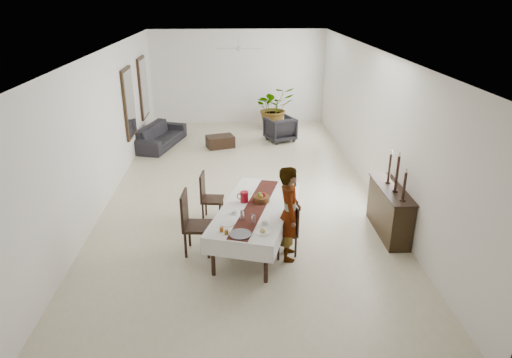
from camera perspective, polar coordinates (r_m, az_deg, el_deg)
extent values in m
cube|color=beige|center=(10.86, -1.74, -1.26)|extent=(6.00, 12.00, 0.00)
cube|color=white|center=(10.01, -1.96, 15.76)|extent=(6.00, 12.00, 0.02)
cube|color=white|center=(16.18, -2.25, 12.58)|extent=(6.00, 0.02, 3.20)
cube|color=white|center=(4.82, -0.49, -12.51)|extent=(6.00, 0.02, 3.20)
cube|color=white|center=(10.71, -18.22, 6.36)|extent=(0.02, 12.00, 3.20)
cube|color=white|center=(10.79, 14.41, 6.90)|extent=(0.02, 12.00, 3.20)
cube|color=black|center=(8.24, -0.04, -3.71)|extent=(1.64, 2.59, 0.05)
cylinder|color=black|center=(7.57, -5.39, -9.62)|extent=(0.09, 0.09, 0.70)
cylinder|color=black|center=(7.37, 1.24, -10.51)|extent=(0.09, 0.09, 0.70)
cylinder|color=black|center=(9.50, -1.03, -2.52)|extent=(0.09, 0.09, 0.70)
cylinder|color=black|center=(9.34, 4.24, -3.04)|extent=(0.09, 0.09, 0.70)
cube|color=white|center=(8.23, -0.04, -3.52)|extent=(1.86, 2.82, 0.01)
cube|color=white|center=(8.44, -3.94, -3.99)|extent=(0.73, 2.49, 0.30)
cube|color=white|center=(8.19, 3.97, -4.84)|extent=(0.73, 2.49, 0.30)
cube|color=white|center=(7.20, -2.47, -8.93)|extent=(1.14, 0.34, 0.30)
cube|color=white|center=(9.44, 1.78, -0.98)|extent=(1.14, 0.34, 0.30)
cube|color=#541F18|center=(8.23, -0.04, -3.47)|extent=(1.04, 2.51, 0.00)
cylinder|color=maroon|center=(8.37, -1.48, -2.25)|extent=(0.19, 0.19, 0.20)
torus|color=maroon|center=(8.39, -2.04, -2.19)|extent=(0.12, 0.05, 0.12)
cylinder|color=white|center=(7.60, -0.31, -5.08)|extent=(0.07, 0.07, 0.17)
cylinder|color=silver|center=(7.73, -1.73, -4.57)|extent=(0.07, 0.07, 0.17)
cylinder|color=silver|center=(7.63, 1.11, -5.43)|extent=(0.09, 0.09, 0.06)
cylinder|color=white|center=(7.64, 1.11, -5.59)|extent=(0.15, 0.15, 0.01)
cylinder|color=white|center=(7.98, -2.74, -4.14)|extent=(0.09, 0.09, 0.06)
cylinder|color=white|center=(7.99, -2.74, -4.29)|extent=(0.15, 0.15, 0.01)
cylinder|color=white|center=(7.38, 0.83, -6.67)|extent=(0.24, 0.24, 0.02)
sphere|color=#DABB6A|center=(7.36, 0.83, -6.48)|extent=(0.09, 0.09, 0.09)
cylinder|color=silver|center=(7.65, -3.57, -5.59)|extent=(0.24, 0.24, 0.02)
cylinder|color=silver|center=(8.78, -1.24, -1.69)|extent=(0.24, 0.24, 0.02)
cylinder|color=#3D3D42|center=(7.32, -1.98, -6.92)|extent=(0.36, 0.36, 0.02)
cylinder|color=#855813|center=(7.33, -3.72, -6.63)|extent=(0.06, 0.06, 0.08)
cylinder|color=brown|center=(7.41, -4.33, -6.32)|extent=(0.06, 0.06, 0.08)
cylinder|color=brown|center=(8.42, 0.69, -2.48)|extent=(0.30, 0.30, 0.10)
sphere|color=maroon|center=(8.40, 0.92, -1.98)|extent=(0.09, 0.09, 0.09)
sphere|color=#467422|center=(8.42, 0.47, -1.91)|extent=(0.08, 0.08, 0.08)
sphere|color=gold|center=(8.34, 0.61, -2.15)|extent=(0.08, 0.08, 0.08)
cube|color=black|center=(8.09, 3.51, -6.82)|extent=(0.49, 0.49, 0.04)
cylinder|color=black|center=(8.13, 4.97, -8.50)|extent=(0.05, 0.05, 0.39)
cylinder|color=black|center=(8.38, 4.10, -7.44)|extent=(0.05, 0.05, 0.39)
cylinder|color=black|center=(8.02, 2.83, -8.90)|extent=(0.05, 0.05, 0.39)
cylinder|color=black|center=(8.28, 2.01, -7.80)|extent=(0.05, 0.05, 0.39)
cube|color=black|center=(8.02, 4.75, -4.94)|extent=(0.14, 0.39, 0.50)
cube|color=black|center=(9.41, 3.64, -2.22)|extent=(0.46, 0.46, 0.05)
cylinder|color=black|center=(9.36, 4.69, -3.98)|extent=(0.05, 0.05, 0.42)
cylinder|color=black|center=(9.67, 4.61, -3.06)|extent=(0.05, 0.05, 0.42)
cylinder|color=black|center=(9.35, 2.56, -3.95)|extent=(0.05, 0.05, 0.42)
cylinder|color=black|center=(9.66, 2.55, -3.04)|extent=(0.05, 0.05, 0.42)
cube|color=black|center=(9.30, 4.87, -0.61)|extent=(0.08, 0.43, 0.54)
cube|color=black|center=(8.16, -7.26, -5.90)|extent=(0.53, 0.53, 0.06)
cylinder|color=black|center=(8.49, -8.32, -6.83)|extent=(0.05, 0.05, 0.49)
cylinder|color=black|center=(8.15, -8.80, -8.21)|extent=(0.05, 0.05, 0.49)
cylinder|color=black|center=(8.43, -5.61, -6.92)|extent=(0.05, 0.05, 0.49)
cylinder|color=black|center=(8.09, -5.97, -8.31)|extent=(0.05, 0.05, 0.49)
cube|color=black|center=(8.04, -8.95, -3.75)|extent=(0.08, 0.49, 0.63)
cube|color=black|center=(9.30, -5.47, -2.57)|extent=(0.47, 0.47, 0.05)
cylinder|color=black|center=(9.58, -6.28, -3.37)|extent=(0.05, 0.05, 0.42)
cylinder|color=black|center=(9.28, -6.64, -4.31)|extent=(0.05, 0.05, 0.42)
cylinder|color=black|center=(9.53, -4.22, -3.45)|extent=(0.05, 0.05, 0.42)
cylinder|color=black|center=(9.22, -4.51, -4.39)|extent=(0.05, 0.05, 0.42)
cube|color=black|center=(9.21, -6.72, -0.90)|extent=(0.09, 0.43, 0.54)
imported|color=#919499|center=(7.82, 4.19, -4.30)|extent=(0.43, 0.64, 1.70)
cube|color=black|center=(9.11, 16.32, -3.91)|extent=(0.40, 1.52, 0.91)
cube|color=black|center=(8.92, 16.65, -1.20)|extent=(0.45, 1.58, 0.03)
cylinder|color=black|center=(8.43, 17.85, -2.52)|extent=(0.10, 0.10, 0.03)
cylinder|color=black|center=(8.33, 18.06, -0.85)|extent=(0.05, 0.05, 0.51)
cylinder|color=beige|center=(8.22, 18.30, 1.03)|extent=(0.04, 0.04, 0.08)
cylinder|color=black|center=(8.78, 16.98, -1.41)|extent=(0.10, 0.10, 0.03)
cylinder|color=black|center=(8.65, 17.23, 0.67)|extent=(0.05, 0.05, 0.66)
cylinder|color=silver|center=(8.53, 17.51, 2.98)|extent=(0.04, 0.04, 0.08)
cylinder|color=black|center=(9.13, 16.17, -0.39)|extent=(0.10, 0.10, 0.03)
cylinder|color=black|center=(9.02, 16.37, 1.33)|extent=(0.05, 0.05, 0.56)
cylinder|color=beige|center=(8.92, 16.59, 3.24)|extent=(0.04, 0.04, 0.08)
imported|color=#252328|center=(14.15, -11.87, 5.34)|extent=(1.42, 2.33, 0.64)
imported|color=#242227|center=(14.34, 3.03, 6.27)|extent=(1.06, 1.08, 0.76)
cube|color=black|center=(13.79, -4.49, 4.69)|extent=(0.91, 0.74, 0.35)
imported|color=#385E25|center=(15.62, 2.29, 8.94)|extent=(1.55, 1.42, 1.45)
cube|color=black|center=(12.77, -15.61, 9.12)|extent=(0.06, 1.05, 1.85)
cube|color=silver|center=(12.76, -15.46, 9.13)|extent=(0.01, 0.90, 1.70)
cube|color=black|center=(14.78, -13.94, 11.01)|extent=(0.06, 1.05, 1.85)
cube|color=white|center=(14.77, -13.80, 11.02)|extent=(0.01, 0.90, 1.70)
cylinder|color=silver|center=(13.01, -2.19, 16.85)|extent=(0.04, 0.04, 0.20)
cylinder|color=silver|center=(13.03, -2.17, 15.97)|extent=(0.16, 0.16, 0.08)
cube|color=silver|center=(13.38, -2.19, 16.14)|extent=(0.10, 0.55, 0.01)
cube|color=white|center=(12.68, -2.15, 15.80)|extent=(0.10, 0.55, 0.01)
cube|color=silver|center=(13.04, -0.57, 15.99)|extent=(0.55, 0.10, 0.01)
cube|color=silver|center=(13.03, -3.77, 15.94)|extent=(0.55, 0.10, 0.01)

